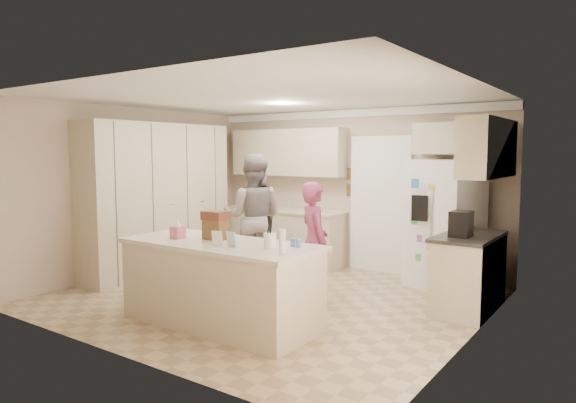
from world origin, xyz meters
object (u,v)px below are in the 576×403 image
Objects in this scene: utensil_crock at (270,240)px; island_base at (220,285)px; teen_girl at (314,242)px; coffee_maker at (461,224)px; tissue_box at (178,232)px; refrigerator at (444,225)px; dollhouse_body at (216,230)px; teen_boy at (253,217)px.

island_base is at bearing -175.60° from utensil_crock.
teen_girl reaches higher than island_base.
teen_girl reaches higher than coffee_maker.
island_base is 0.79m from tissue_box.
refrigerator is 6.92× the size of dollhouse_body.
refrigerator is at bearing 73.10° from utensil_crock.
dollhouse_body reaches higher than utensil_crock.
teen_boy reaches higher than refrigerator.
refrigerator is 3.66m from tissue_box.
utensil_crock is 1.21m from tissue_box.
teen_boy is 1.23× the size of teen_girl.
refrigerator is 1.18× the size of teen_girl.
dollhouse_body is at bearing 85.59° from teen_boy.
refrigerator is 3.00m from utensil_crock.
island_base is at bearing -98.34° from refrigerator.
utensil_crock is at bearing -3.58° from dollhouse_body.
tissue_box is 1.75m from teen_girl.
teen_girl reaches higher than utensil_crock.
coffee_maker is at bearing 151.98° from teen_boy.
dollhouse_body is (-2.20, -1.80, -0.03)m from coffee_maker.
dollhouse_body is 1.40m from teen_girl.
teen_girl is at bearing -108.12° from refrigerator.
dollhouse_body is 0.17× the size of teen_girl.
tissue_box is at bearing -142.43° from coffee_maker.
tissue_box is 0.07× the size of teen_boy.
teen_boy is at bearing 115.88° from dollhouse_body.
teen_girl is (0.50, 1.28, -0.27)m from dollhouse_body.
island_base is 8.46× the size of dollhouse_body.
tissue_box reaches higher than island_base.
island_base is 0.86m from utensil_crock.
coffee_maker is 0.20× the size of teen_girl.
teen_boy is (-2.49, -1.13, 0.04)m from refrigerator.
dollhouse_body is at bearing 26.57° from tissue_box.
teen_boy is at bearing 118.47° from island_base.
island_base is 1.46m from teen_girl.
utensil_crock is 1.07× the size of tissue_box.
coffee_maker is at bearing 39.29° from dollhouse_body.
dollhouse_body is (0.40, 0.20, 0.04)m from tissue_box.
coffee_maker is 2.00× the size of utensil_crock.
refrigerator is 1.16m from coffee_maker.
tissue_box is at bearing -105.27° from refrigerator.
teen_girl is at bearing 75.72° from island_base.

